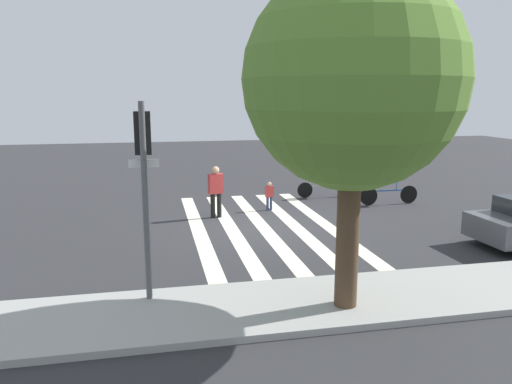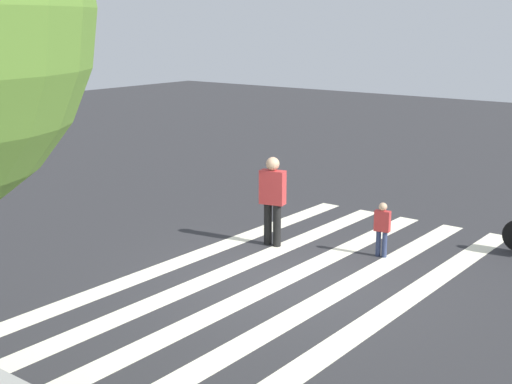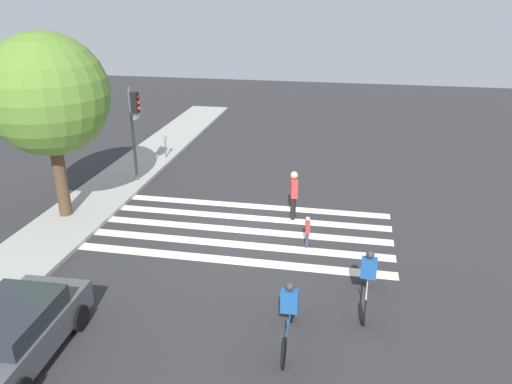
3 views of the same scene
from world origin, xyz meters
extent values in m
plane|color=#2D2D30|center=(0.00, 0.00, 0.00)|extent=(60.00, 60.00, 0.00)
cube|color=#9E9E99|center=(0.00, 6.25, 0.07)|extent=(36.00, 2.50, 0.14)
cube|color=#F2EDCC|center=(-2.08, 0.00, 0.00)|extent=(0.45, 10.00, 0.01)
cube|color=#F2EDCC|center=(-1.04, 0.00, 0.00)|extent=(0.45, 10.00, 0.01)
cube|color=#F2EDCC|center=(0.00, 0.00, 0.00)|extent=(0.45, 10.00, 0.01)
cube|color=#F2EDCC|center=(1.04, 0.00, 0.00)|extent=(0.45, 10.00, 0.01)
cube|color=#F2EDCC|center=(2.08, 0.00, 0.00)|extent=(0.45, 10.00, 0.01)
cylinder|color=#515456|center=(3.61, 5.48, 2.05)|extent=(0.12, 0.12, 4.11)
cube|color=black|center=(3.61, 5.27, 3.49)|extent=(0.32, 0.26, 0.84)
cube|color=silver|center=(3.61, 5.27, 2.89)|extent=(0.60, 0.02, 0.16)
sphere|color=#590F0F|center=(3.61, 5.11, 3.72)|extent=(0.15, 0.15, 0.15)
sphere|color=#59470F|center=(3.61, 5.11, 3.49)|extent=(0.15, 0.15, 0.15)
sphere|color=red|center=(3.61, 5.11, 3.26)|extent=(0.15, 0.15, 0.15)
cylinder|color=#515456|center=(6.79, 5.35, 0.48)|extent=(0.06, 0.06, 0.97)
cylinder|color=gray|center=(6.79, 5.35, 1.08)|extent=(0.15, 0.15, 0.22)
sphere|color=gray|center=(6.79, 5.35, 1.19)|extent=(0.14, 0.14, 0.14)
cylinder|color=#4C3826|center=(-0.18, 6.62, 1.49)|extent=(0.44, 0.44, 2.98)
sphere|color=#567F2D|center=(-0.18, 6.62, 4.51)|extent=(4.08, 4.08, 4.08)
cylinder|color=black|center=(1.20, -1.51, 0.43)|extent=(0.16, 0.16, 0.86)
cylinder|color=black|center=(1.43, -1.51, 0.43)|extent=(0.16, 0.16, 0.86)
cube|color=#B73333|center=(1.32, -1.51, 1.19)|extent=(0.54, 0.33, 0.68)
sphere|color=tan|center=(1.32, -1.51, 1.67)|extent=(0.27, 0.27, 0.27)
cylinder|color=navy|center=(-0.82, -2.20, 0.25)|extent=(0.09, 0.09, 0.51)
cylinder|color=navy|center=(-0.69, -2.20, 0.25)|extent=(0.09, 0.09, 0.51)
cube|color=#B73333|center=(-0.75, -2.20, 0.71)|extent=(0.31, 0.18, 0.40)
sphere|color=tan|center=(-0.75, -2.20, 0.99)|extent=(0.16, 0.16, 0.16)
cylinder|color=black|center=(-4.70, -2.20, 0.35)|extent=(0.71, 0.05, 0.71)
cylinder|color=black|center=(-6.39, -2.21, 0.35)|extent=(0.71, 0.05, 0.71)
cube|color=#1E4C8C|center=(-5.54, -2.20, 0.55)|extent=(1.44, 0.05, 0.04)
cylinder|color=#1E4C8C|center=(-5.84, -2.21, 0.71)|extent=(0.03, 0.03, 0.32)
cylinder|color=#1E4C8C|center=(-4.91, -2.20, 0.75)|extent=(0.03, 0.03, 0.40)
cube|color=#1E5199|center=(-5.54, -2.20, 1.14)|extent=(0.24, 0.40, 0.55)
sphere|color=#333338|center=(-5.54, -2.20, 1.54)|extent=(0.22, 0.22, 0.22)
cylinder|color=black|center=(-2.72, -4.08, 0.32)|extent=(0.64, 0.08, 0.64)
cylinder|color=black|center=(-4.52, -3.97, 0.32)|extent=(0.64, 0.08, 0.64)
cube|color=#B2B2B7|center=(-3.62, -4.03, 0.49)|extent=(1.53, 0.13, 0.04)
cylinder|color=#B2B2B7|center=(-3.94, -4.01, 0.65)|extent=(0.03, 0.03, 0.32)
cylinder|color=#B2B2B7|center=(-2.95, -4.07, 0.69)|extent=(0.03, 0.03, 0.40)
cube|color=#1E5199|center=(-3.62, -4.03, 1.09)|extent=(0.26, 0.41, 0.55)
sphere|color=#333338|center=(-3.62, -4.03, 1.48)|extent=(0.22, 0.22, 0.22)
cube|color=#4C4C51|center=(-7.28, 3.70, 0.59)|extent=(4.06, 1.92, 0.66)
cube|color=#23282D|center=(-7.28, 3.70, 1.15)|extent=(2.26, 1.71, 0.45)
cylinder|color=black|center=(-6.07, 4.61, 0.32)|extent=(0.65, 0.22, 0.64)
cylinder|color=black|center=(-6.01, 2.87, 0.32)|extent=(0.65, 0.22, 0.64)
camera|label=1|loc=(3.47, 15.30, 4.25)|focal=35.00mm
camera|label=2|loc=(-6.75, 9.52, 4.40)|focal=50.00mm
camera|label=3|loc=(-15.11, -3.23, 7.77)|focal=35.00mm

